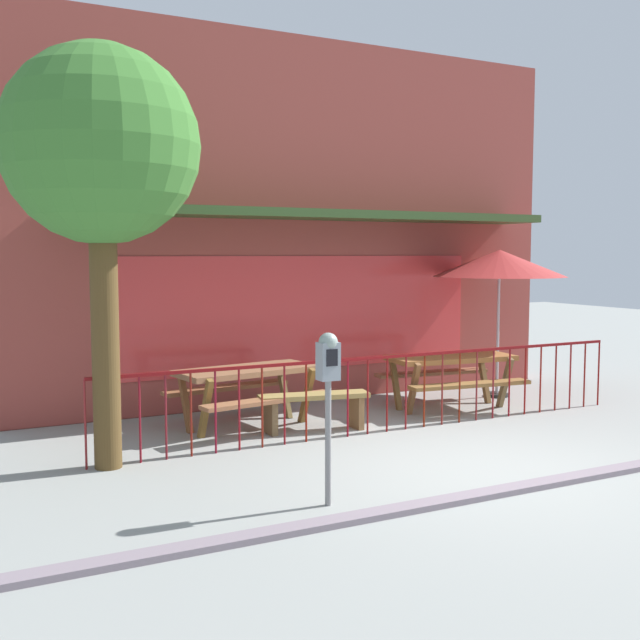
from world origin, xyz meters
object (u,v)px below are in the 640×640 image
picnic_table_left (247,381)px  patio_umbrella (499,264)px  picnic_table_right (450,367)px  patio_bench (314,404)px  parking_meter_near (328,373)px  street_tree (101,150)px

picnic_table_left → patio_umbrella: patio_umbrella is taller
picnic_table_left → picnic_table_right: size_ratio=1.01×
picnic_table_left → patio_bench: 0.92m
picnic_table_right → picnic_table_left: bearing=175.7°
picnic_table_left → patio_umbrella: size_ratio=0.86×
picnic_table_right → patio_umbrella: bearing=19.1°
patio_umbrella → patio_bench: bearing=-167.9°
patio_bench → parking_meter_near: size_ratio=0.93×
parking_meter_near → street_tree: (-1.50, 2.11, 2.09)m
patio_umbrella → patio_bench: size_ratio=1.60×
picnic_table_right → street_tree: size_ratio=0.45×
picnic_table_right → patio_umbrella: size_ratio=0.85×
picnic_table_left → parking_meter_near: bearing=-98.7°
picnic_table_right → patio_bench: bearing=-171.7°
picnic_table_left → patio_umbrella: 4.52m
patio_bench → parking_meter_near: parking_meter_near is taller
picnic_table_left → street_tree: street_tree is taller
picnic_table_left → patio_umbrella: (4.27, 0.19, 1.47)m
patio_umbrella → street_tree: (-6.25, -1.24, 1.21)m
picnic_table_left → parking_meter_near: size_ratio=1.27×
parking_meter_near → street_tree: street_tree is taller
patio_bench → street_tree: street_tree is taller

